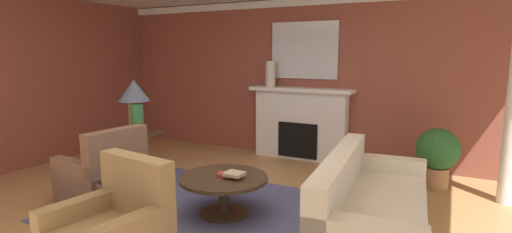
# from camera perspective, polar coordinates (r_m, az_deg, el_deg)

# --- Properties ---
(ground_plane) EXTENTS (9.36, 9.36, 0.00)m
(ground_plane) POSITION_cam_1_polar(r_m,az_deg,el_deg) (4.56, -7.28, -14.29)
(ground_plane) COLOR tan
(wall_fireplace) EXTENTS (7.80, 0.12, 2.74)m
(wall_fireplace) POSITION_cam_1_polar(r_m,az_deg,el_deg) (6.85, 6.66, 5.49)
(wall_fireplace) COLOR brown
(wall_fireplace) RESTS_ON ground_plane
(wall_window) EXTENTS (0.12, 6.43, 2.74)m
(wall_window) POSITION_cam_1_polar(r_m,az_deg,el_deg) (7.12, -31.26, 4.35)
(wall_window) COLOR brown
(wall_window) RESTS_ON ground_plane
(crown_moulding) EXTENTS (7.80, 0.08, 0.12)m
(crown_moulding) POSITION_cam_1_polar(r_m,az_deg,el_deg) (6.82, 6.63, 16.34)
(crown_moulding) COLOR white
(area_rug) EXTENTS (3.74, 2.36, 0.01)m
(area_rug) POSITION_cam_1_polar(r_m,az_deg,el_deg) (4.58, -4.71, -14.07)
(area_rug) COLOR #4C517A
(area_rug) RESTS_ON ground_plane
(fireplace) EXTENTS (1.80, 0.35, 1.24)m
(fireplace) POSITION_cam_1_polar(r_m,az_deg,el_deg) (6.73, 6.53, -1.34)
(fireplace) COLOR white
(fireplace) RESTS_ON ground_plane
(mantel_mirror) EXTENTS (1.18, 0.04, 0.96)m
(mantel_mirror) POSITION_cam_1_polar(r_m,az_deg,el_deg) (6.73, 7.10, 9.63)
(mantel_mirror) COLOR silver
(sofa) EXTENTS (1.06, 2.16, 0.85)m
(sofa) POSITION_cam_1_polar(r_m,az_deg,el_deg) (4.01, 16.41, -13.38)
(sofa) COLOR beige
(sofa) RESTS_ON ground_plane
(armchair_near_window) EXTENTS (0.88, 0.88, 0.95)m
(armchair_near_window) POSITION_cam_1_polar(r_m,az_deg,el_deg) (5.14, -21.48, -8.48)
(armchair_near_window) COLOR brown
(armchair_near_window) RESTS_ON ground_plane
(coffee_table) EXTENTS (1.00, 1.00, 0.45)m
(coffee_table) POSITION_cam_1_polar(r_m,az_deg,el_deg) (4.46, -4.77, -10.18)
(coffee_table) COLOR #3D2D1E
(coffee_table) RESTS_ON ground_plane
(side_table) EXTENTS (0.56, 0.56, 0.70)m
(side_table) POSITION_cam_1_polar(r_m,az_deg,el_deg) (5.89, -17.07, -5.07)
(side_table) COLOR #3D2D1E
(side_table) RESTS_ON ground_plane
(table_lamp) EXTENTS (0.44, 0.44, 0.75)m
(table_lamp) POSITION_cam_1_polar(r_m,az_deg,el_deg) (5.74, -17.46, 2.93)
(table_lamp) COLOR #B28E38
(table_lamp) RESTS_ON side_table
(vase_mantel_left) EXTENTS (0.17, 0.17, 0.45)m
(vase_mantel_left) POSITION_cam_1_polar(r_m,az_deg,el_deg) (6.79, 2.15, 6.27)
(vase_mantel_left) COLOR beige
(vase_mantel_left) RESTS_ON fireplace
(vase_on_side_table) EXTENTS (0.18, 0.18, 0.43)m
(vase_on_side_table) POSITION_cam_1_polar(r_m,az_deg,el_deg) (5.60, -17.07, -0.43)
(vase_on_side_table) COLOR #33703D
(vase_on_side_table) RESTS_ON side_table
(book_red_cover) EXTENTS (0.25, 0.23, 0.04)m
(book_red_cover) POSITION_cam_1_polar(r_m,az_deg,el_deg) (4.43, -4.32, -8.49)
(book_red_cover) COLOR maroon
(book_red_cover) RESTS_ON coffee_table
(book_art_folio) EXTENTS (0.21, 0.19, 0.04)m
(book_art_folio) POSITION_cam_1_polar(r_m,az_deg,el_deg) (4.32, -3.20, -8.42)
(book_art_folio) COLOR tan
(book_art_folio) RESTS_ON coffee_table
(potted_plant) EXTENTS (0.56, 0.56, 0.83)m
(potted_plant) POSITION_cam_1_polar(r_m,az_deg,el_deg) (5.75, 25.13, -4.94)
(potted_plant) COLOR #A8754C
(potted_plant) RESTS_ON ground_plane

